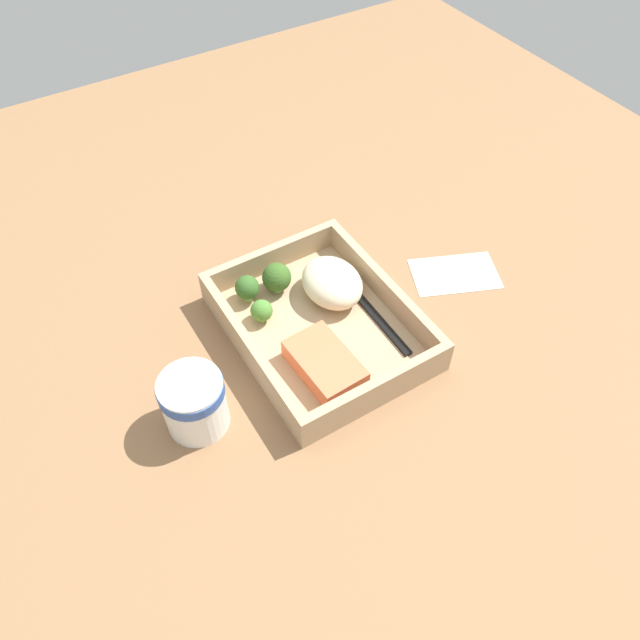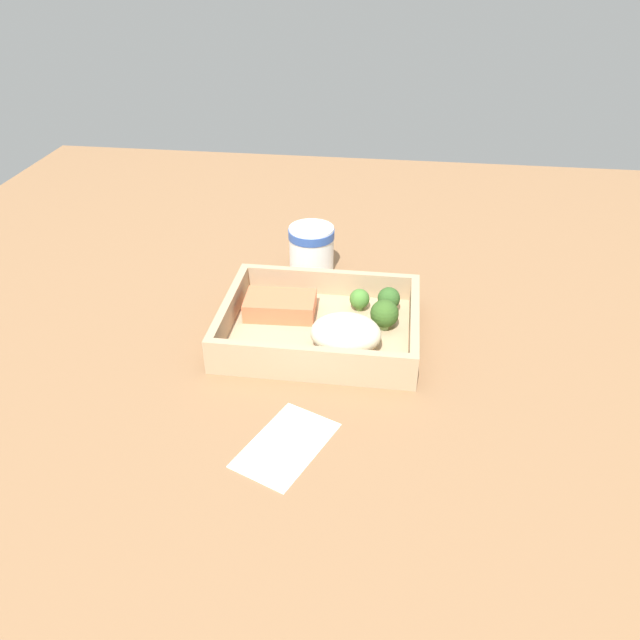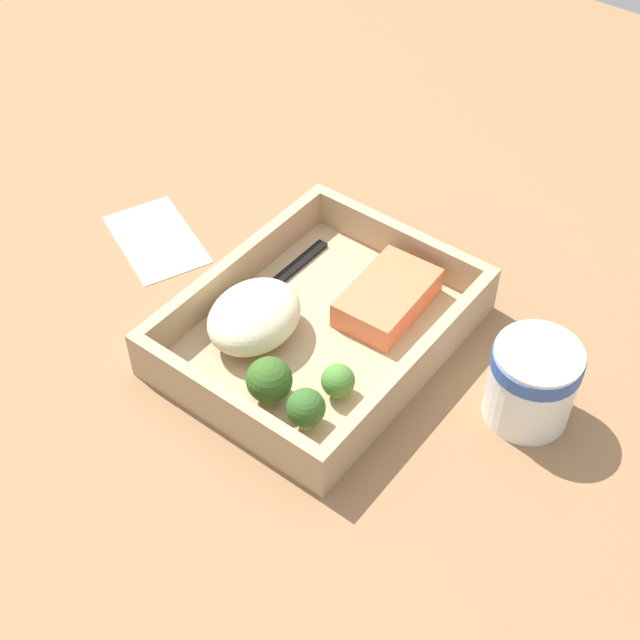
# 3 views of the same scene
# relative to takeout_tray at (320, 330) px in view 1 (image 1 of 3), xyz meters

# --- Properties ---
(ground_plane) EXTENTS (1.60, 1.60, 0.02)m
(ground_plane) POSITION_rel_takeout_tray_xyz_m (0.00, 0.00, -0.02)
(ground_plane) COLOR #886140
(takeout_tray) EXTENTS (0.28, 0.22, 0.01)m
(takeout_tray) POSITION_rel_takeout_tray_xyz_m (0.00, 0.00, 0.00)
(takeout_tray) COLOR tan
(takeout_tray) RESTS_ON ground_plane
(tray_rim) EXTENTS (0.28, 0.22, 0.04)m
(tray_rim) POSITION_rel_takeout_tray_xyz_m (0.00, 0.00, 0.03)
(tray_rim) COLOR tan
(tray_rim) RESTS_ON takeout_tray
(salmon_fillet) EXTENTS (0.11, 0.07, 0.03)m
(salmon_fillet) POSITION_rel_takeout_tray_xyz_m (-0.06, 0.03, 0.02)
(salmon_fillet) COLOR #E46D45
(salmon_fillet) RESTS_ON takeout_tray
(mashed_potatoes) EXTENTS (0.10, 0.08, 0.05)m
(mashed_potatoes) POSITION_rel_takeout_tray_xyz_m (0.04, -0.04, 0.03)
(mashed_potatoes) COLOR beige
(mashed_potatoes) RESTS_ON takeout_tray
(broccoli_floret_1) EXTENTS (0.03, 0.03, 0.03)m
(broccoli_floret_1) POSITION_rel_takeout_tray_xyz_m (0.05, 0.06, 0.02)
(broccoli_floret_1) COLOR #739850
(broccoli_floret_1) RESTS_ON takeout_tray
(broccoli_floret_2) EXTENTS (0.03, 0.03, 0.04)m
(broccoli_floret_2) POSITION_rel_takeout_tray_xyz_m (0.10, 0.06, 0.03)
(broccoli_floret_2) COLOR #80A555
(broccoli_floret_2) RESTS_ON takeout_tray
(broccoli_floret_3) EXTENTS (0.04, 0.04, 0.04)m
(broccoli_floret_3) POSITION_rel_takeout_tray_xyz_m (0.09, 0.01, 0.03)
(broccoli_floret_3) COLOR #84AF68
(broccoli_floret_3) RESTS_ON takeout_tray
(fork) EXTENTS (0.16, 0.02, 0.00)m
(fork) POSITION_rel_takeout_tray_xyz_m (-0.01, -0.07, 0.01)
(fork) COLOR black
(fork) RESTS_ON takeout_tray
(paper_cup) EXTENTS (0.08, 0.08, 0.08)m
(paper_cup) POSITION_rel_takeout_tray_xyz_m (-0.04, 0.20, 0.04)
(paper_cup) COLOR white
(paper_cup) RESTS_ON ground_plane
(receipt_slip) EXTENTS (0.12, 0.14, 0.00)m
(receipt_slip) POSITION_rel_takeout_tray_xyz_m (-0.01, -0.23, -0.00)
(receipt_slip) COLOR white
(receipt_slip) RESTS_ON ground_plane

